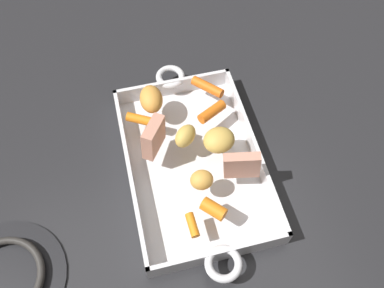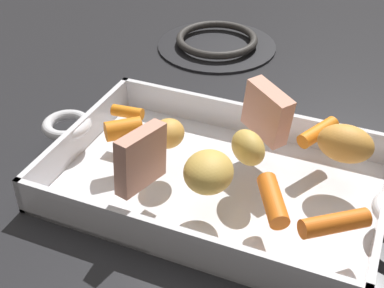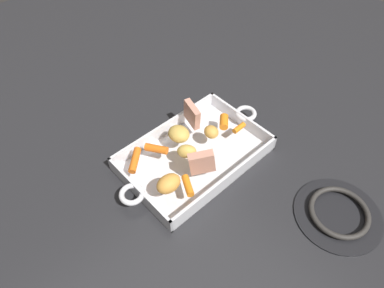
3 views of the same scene
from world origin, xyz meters
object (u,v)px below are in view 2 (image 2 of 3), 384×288
Objects in this scene: roasting_dish at (217,180)px; baby_carrot_northeast at (128,112)px; baby_carrot_center_left at (335,223)px; baby_carrot_short at (123,129)px; potato_golden_small at (345,144)px; stove_burner_rear at (217,42)px; baby_carrot_center_right at (318,132)px; potato_near_roast at (167,135)px; baby_carrot_northwest at (273,200)px; potato_halved at (209,172)px; roast_slice_thick at (267,112)px; potato_corner at (248,147)px; roast_slice_outer at (141,159)px.

baby_carrot_northeast reaches higher than roasting_dish.
baby_carrot_center_left is 0.26m from baby_carrot_short.
potato_golden_small is 0.30× the size of stove_burner_rear.
baby_carrot_center_right is 0.18m from potato_near_roast.
baby_carrot_short is (0.26, -0.06, 0.00)m from baby_carrot_center_left.
potato_golden_small is at bearing 140.81° from baby_carrot_center_right.
potato_golden_small is at bearing -114.82° from baby_carrot_northwest.
roasting_dish is 7.76× the size of baby_carrot_northwest.
baby_carrot_center_right is at bearing -140.03° from roasting_dish.
potato_halved reaches higher than stove_burner_rear.
roast_slice_thick reaches higher than baby_carrot_center_left.
roasting_dish is 9.49× the size of potato_corner.
potato_halved reaches higher than potato_near_roast.
baby_carrot_northeast is (0.17, 0.03, -0.02)m from roast_slice_thick.
potato_halved reaches higher than baby_carrot_northeast.
potato_halved is at bearing -6.07° from baby_carrot_center_left.
roasting_dish is 10.96× the size of baby_carrot_short.
baby_carrot_northwest is at bearing 174.90° from potato_halved.
stove_burner_rear is (0.08, -0.43, -0.07)m from roast_slice_outer.
roast_slice_outer is 1.05× the size of baby_carrot_northwest.
roast_slice_outer is 0.22m from baby_carrot_center_right.
potato_halved is (0.12, 0.10, -0.00)m from potato_golden_small.
baby_carrot_center_right is (-0.06, -0.02, -0.02)m from roast_slice_thick.
baby_carrot_northwest is 0.29× the size of stove_burner_rear.
roast_slice_outer reaches higher than potato_halved.
potato_near_roast is at bearing 152.47° from baby_carrot_northeast.
potato_halved is at bearing 145.51° from potato_near_roast.
baby_carrot_short is 0.06m from potato_near_roast.
stove_burner_rear is at bearing -78.45° from potato_near_roast.
baby_carrot_short reaches higher than stove_burner_rear.
baby_carrot_short is 1.04× the size of potato_near_roast.
potato_golden_small is at bearing -155.13° from potato_corner.
potato_halved is (0.09, 0.13, 0.01)m from baby_carrot_center_right.
baby_carrot_center_left is at bearing 107.71° from baby_carrot_center_right.
baby_carrot_short is 0.15m from potato_corner.
baby_carrot_center_left is 1.42× the size of potato_corner.
roast_slice_thick reaches higher than potato_golden_small.
baby_carrot_northeast is at bearing 10.19° from roast_slice_thick.
potato_corner is at bearing -53.78° from baby_carrot_northwest.
roast_slice_outer is 1.06× the size of potato_halved.
potato_halved is 0.29× the size of stove_burner_rear.
roast_slice_thick is at bearing -103.37° from potato_halved.
baby_carrot_northwest is 1.22× the size of potato_corner.
potato_halved is (-0.12, 0.04, 0.01)m from baby_carrot_short.
roasting_dish is 0.10m from roast_slice_thick.
stove_burner_rear is (0.07, -0.36, -0.05)m from potato_near_roast.
baby_carrot_center_left reaches higher than baby_carrot_center_right.
potato_halved is at bearing 160.34° from baby_carrot_short.
roast_slice_outer reaches higher than baby_carrot_center_left.
baby_carrot_center_left is at bearing 172.84° from baby_carrot_northwest.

